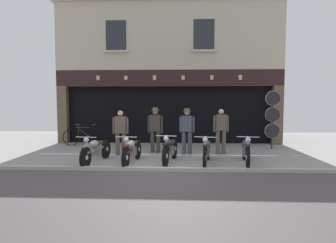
{
  "coord_description": "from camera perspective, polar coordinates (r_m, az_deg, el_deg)",
  "views": [
    {
      "loc": [
        0.58,
        -7.54,
        1.91
      ],
      "look_at": [
        0.1,
        2.73,
        1.17
      ],
      "focal_mm": 30.22,
      "sensor_mm": 36.0,
      "label": 1
    }
  ],
  "objects": [
    {
      "name": "motorcycle_left",
      "position": [
        9.05,
        -14.3,
        -5.53
      ],
      "size": [
        0.62,
        2.05,
        0.9
      ],
      "rotation": [
        0.0,
        0.0,
        3.0
      ],
      "color": "black",
      "rests_on": "ground"
    },
    {
      "name": "motorcycle_right",
      "position": [
        8.92,
        15.44,
        -5.59
      ],
      "size": [
        0.62,
        2.04,
        0.93
      ],
      "rotation": [
        0.0,
        0.0,
        3.0
      ],
      "color": "black",
      "rests_on": "ground"
    },
    {
      "name": "shop_facade",
      "position": [
        14.55,
        0.4,
        3.45
      ],
      "size": [
        10.4,
        4.42,
        6.48
      ],
      "color": "black",
      "rests_on": "ground"
    },
    {
      "name": "motorcycle_center_left",
      "position": [
        8.76,
        -7.27,
        -5.71
      ],
      "size": [
        0.62,
        2.02,
        0.92
      ],
      "rotation": [
        0.0,
        0.0,
        3.05
      ],
      "color": "black",
      "rests_on": "ground"
    },
    {
      "name": "salesman_right",
      "position": [
        10.3,
        3.83,
        -1.47
      ],
      "size": [
        0.55,
        0.32,
        1.65
      ],
      "rotation": [
        0.0,
        0.0,
        2.94
      ],
      "color": "#3D424C",
      "rests_on": "ground"
    },
    {
      "name": "salesman_left",
      "position": [
        10.22,
        -9.55,
        -1.81
      ],
      "size": [
        0.56,
        0.26,
        1.58
      ],
      "rotation": [
        0.0,
        0.0,
        3.22
      ],
      "color": "brown",
      "rests_on": "ground"
    },
    {
      "name": "advert_board_near",
      "position": [
        13.11,
        -6.43,
        2.47
      ],
      "size": [
        0.73,
        0.03,
        0.98
      ],
      "color": "silver"
    },
    {
      "name": "motorcycle_center_right",
      "position": [
        8.71,
        7.81,
        -5.76
      ],
      "size": [
        0.62,
        1.98,
        0.92
      ],
      "rotation": [
        0.0,
        0.0,
        2.97
      ],
      "color": "black",
      "rests_on": "ground"
    },
    {
      "name": "leaning_bicycle",
      "position": [
        12.74,
        -16.84,
        -2.94
      ],
      "size": [
        1.77,
        0.5,
        0.96
      ],
      "rotation": [
        0.0,
        0.0,
        -1.56
      ],
      "color": "black",
      "rests_on": "ground"
    },
    {
      "name": "advert_board_far",
      "position": [
        13.34,
        -11.33,
        3.0
      ],
      "size": [
        0.84,
        0.03,
        0.93
      ],
      "color": "silver"
    },
    {
      "name": "ground",
      "position": [
        6.87,
        -2.33,
        -12.4
      ],
      "size": [
        22.1,
        22.0,
        0.18
      ],
      "color": "gray"
    },
    {
      "name": "shopkeeper_center",
      "position": [
        10.48,
        -2.58,
        -1.28
      ],
      "size": [
        0.56,
        0.33,
        1.68
      ],
      "rotation": [
        0.0,
        0.0,
        3.04
      ],
      "color": "#38332D",
      "rests_on": "ground"
    },
    {
      "name": "tyre_sign_pole",
      "position": [
        11.96,
        20.35,
        1.19
      ],
      "size": [
        0.59,
        0.06,
        2.32
      ],
      "color": "#232328",
      "rests_on": "ground"
    },
    {
      "name": "motorcycle_center",
      "position": [
        8.8,
        0.44,
        -5.57
      ],
      "size": [
        0.62,
        1.96,
        0.93
      ],
      "rotation": [
        0.0,
        0.0,
        2.97
      ],
      "color": "black",
      "rests_on": "ground"
    },
    {
      "name": "assistant_far_right",
      "position": [
        10.44,
        10.63,
        -1.52
      ],
      "size": [
        0.56,
        0.27,
        1.63
      ],
      "rotation": [
        0.0,
        0.0,
        3.25
      ],
      "color": "brown",
      "rests_on": "ground"
    }
  ]
}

